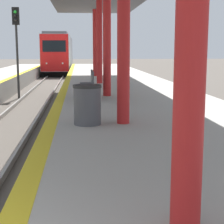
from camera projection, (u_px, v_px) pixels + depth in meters
The scene contains 4 objects.
train at pixel (59, 53), 42.65m from camera, with size 2.65×17.33×4.26m.
signal_far at pixel (16, 36), 19.68m from camera, with size 0.36×0.31×4.78m.
trash_bin at pixel (87, 105), 8.08m from camera, with size 0.62×0.62×0.86m.
bench at pixel (89, 84), 12.30m from camera, with size 0.44×1.53×0.92m.
Camera 1 is at (2.31, -1.74, 2.62)m, focal length 60.00 mm.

